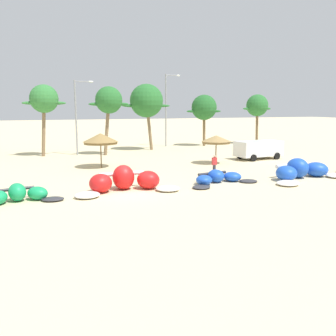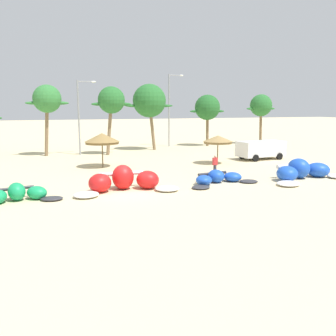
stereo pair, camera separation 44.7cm
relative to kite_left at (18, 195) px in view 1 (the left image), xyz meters
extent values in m
plane|color=beige|center=(6.31, 0.24, -0.39)|extent=(260.00, 260.00, 0.00)
ellipsoid|color=#199E5B|center=(-0.05, 0.25, 0.12)|extent=(1.16, 1.40, 1.02)
ellipsoid|color=#199E5B|center=(1.03, 0.18, -0.01)|extent=(1.56, 1.55, 0.76)
ellipsoid|color=#333338|center=(1.81, -0.38, -0.29)|extent=(1.39, 1.14, 0.20)
cylinder|color=#333338|center=(-0.13, 0.68, 0.21)|extent=(2.00, 0.54, 0.18)
cube|color=#333338|center=(-0.02, 0.13, 0.12)|extent=(0.80, 0.58, 0.04)
ellipsoid|color=white|center=(3.74, -0.33, -0.23)|extent=(1.90, 1.82, 0.32)
ellipsoid|color=red|center=(4.72, 0.69, 0.19)|extent=(2.01, 2.04, 1.17)
ellipsoid|color=red|center=(6.25, 1.07, 0.40)|extent=(1.39, 1.52, 1.58)
ellipsoid|color=red|center=(7.78, 0.69, 0.19)|extent=(2.01, 2.04, 1.17)
ellipsoid|color=white|center=(8.76, -0.34, -0.23)|extent=(1.90, 1.83, 0.32)
cylinder|color=white|center=(6.25, 1.60, 0.53)|extent=(2.94, 0.27, 0.27)
cube|color=white|center=(6.25, 0.92, 0.40)|extent=(1.07, 0.55, 0.04)
ellipsoid|color=#333338|center=(11.05, -0.42, -0.30)|extent=(1.65, 1.59, 0.18)
ellipsoid|color=blue|center=(11.69, 0.50, -0.05)|extent=(1.55, 1.63, 0.67)
ellipsoid|color=blue|center=(12.85, 1.00, 0.06)|extent=(1.29, 1.44, 0.91)
ellipsoid|color=blue|center=(14.10, 0.89, -0.05)|extent=(1.68, 1.69, 0.67)
ellipsoid|color=#333338|center=(15.00, 0.21, -0.30)|extent=(1.46, 1.33, 0.18)
cylinder|color=#333338|center=(12.78, 1.44, 0.17)|extent=(2.34, 0.58, 0.21)
cube|color=#333338|center=(12.87, 0.88, 0.06)|extent=(0.91, 0.59, 0.04)
ellipsoid|color=white|center=(16.97, -1.57, -0.24)|extent=(2.22, 2.14, 0.30)
ellipsoid|color=blue|center=(17.79, -0.31, 0.16)|extent=(2.05, 2.17, 1.09)
ellipsoid|color=blue|center=(19.32, 0.38, 0.35)|extent=(1.76, 1.95, 1.48)
ellipsoid|color=blue|center=(20.99, 0.27, 0.16)|extent=(2.26, 2.25, 1.09)
cylinder|color=white|center=(19.21, 0.97, 0.49)|extent=(3.12, 0.84, 0.28)
cube|color=white|center=(19.35, 0.22, 0.35)|extent=(1.23, 0.81, 0.04)
cylinder|color=brown|center=(6.44, 10.11, 0.73)|extent=(0.10, 0.10, 2.25)
cone|color=olive|center=(6.44, 10.11, 2.22)|extent=(3.02, 3.02, 0.74)
cylinder|color=olive|center=(6.44, 10.11, 1.75)|extent=(2.87, 2.87, 0.20)
cylinder|color=brown|center=(16.81, 8.59, 0.65)|extent=(0.10, 0.10, 2.08)
cone|color=#9E7F4C|center=(16.81, 8.59, 1.96)|extent=(2.72, 2.72, 0.55)
cylinder|color=olive|center=(16.81, 8.59, 1.59)|extent=(2.59, 2.59, 0.20)
cube|color=white|center=(22.25, 9.78, 0.70)|extent=(5.03, 2.62, 1.50)
cube|color=black|center=(20.93, 9.63, 0.96)|extent=(1.43, 2.17, 0.56)
cylinder|color=black|center=(20.88, 8.58, -0.05)|extent=(0.70, 0.32, 0.68)
cylinder|color=black|center=(20.65, 10.65, -0.05)|extent=(0.70, 0.32, 0.68)
cylinder|color=black|center=(23.85, 8.92, -0.05)|extent=(0.70, 0.32, 0.68)
cylinder|color=black|center=(23.62, 10.99, -0.05)|extent=(0.70, 0.32, 0.68)
cylinder|color=#383842|center=(13.87, 3.23, 0.03)|extent=(0.24, 0.24, 0.85)
cube|color=red|center=(13.87, 3.23, 0.74)|extent=(0.36, 0.22, 0.56)
sphere|color=beige|center=(13.87, 3.23, 1.13)|extent=(0.20, 0.20, 0.20)
cylinder|color=#7F6647|center=(2.12, 19.65, 2.64)|extent=(0.74, 0.36, 6.06)
sphere|color=#337A38|center=(2.31, 19.65, 5.66)|extent=(2.96, 2.96, 2.96)
ellipsoid|color=#337A38|center=(1.13, 19.65, 5.22)|extent=(2.07, 0.50, 0.36)
ellipsoid|color=#337A38|center=(3.50, 19.65, 5.22)|extent=(2.07, 0.50, 0.36)
cylinder|color=#7F6647|center=(8.59, 18.25, 2.58)|extent=(0.90, 0.36, 5.94)
sphere|color=#286B2D|center=(8.86, 18.25, 5.55)|extent=(2.91, 2.91, 2.91)
ellipsoid|color=#286B2D|center=(7.70, 18.25, 5.11)|extent=(2.04, 0.50, 0.36)
ellipsoid|color=#286B2D|center=(10.03, 18.25, 5.11)|extent=(2.04, 0.50, 0.36)
cylinder|color=#7F6647|center=(14.31, 21.24, 2.57)|extent=(0.96, 0.36, 5.94)
sphere|color=#286B2D|center=(14.02, 21.24, 5.54)|extent=(3.99, 3.99, 3.99)
ellipsoid|color=#286B2D|center=(12.42, 21.24, 4.94)|extent=(2.79, 0.50, 0.36)
ellipsoid|color=#286B2D|center=(15.61, 21.24, 4.94)|extent=(2.79, 0.50, 0.36)
cylinder|color=brown|center=(22.64, 23.16, 2.17)|extent=(0.45, 0.36, 5.13)
sphere|color=#236028|center=(22.59, 23.16, 4.73)|extent=(3.35, 3.35, 3.35)
ellipsoid|color=#236028|center=(21.25, 23.16, 4.23)|extent=(2.35, 0.50, 0.36)
ellipsoid|color=#236028|center=(23.93, 23.16, 4.23)|extent=(2.35, 0.50, 0.36)
cylinder|color=brown|center=(30.76, 22.89, 2.31)|extent=(0.52, 0.36, 5.41)
sphere|color=#286B2D|center=(30.68, 22.89, 5.01)|extent=(3.04, 3.04, 3.04)
ellipsoid|color=#286B2D|center=(29.47, 22.89, 4.56)|extent=(2.13, 0.50, 0.36)
ellipsoid|color=#286B2D|center=(31.90, 22.89, 4.56)|extent=(2.13, 0.50, 0.36)
cylinder|color=gray|center=(5.47, 19.33, 3.63)|extent=(0.18, 0.18, 8.04)
cylinder|color=gray|center=(6.33, 19.33, 7.50)|extent=(1.71, 0.10, 0.10)
ellipsoid|color=silver|center=(7.19, 19.33, 7.50)|extent=(0.56, 0.24, 0.20)
cylinder|color=gray|center=(17.59, 24.29, 4.31)|extent=(0.18, 0.18, 9.41)
cylinder|color=gray|center=(18.46, 24.29, 8.87)|extent=(1.73, 0.10, 0.10)
ellipsoid|color=silver|center=(19.33, 24.29, 8.87)|extent=(0.56, 0.24, 0.20)
camera|label=1|loc=(0.93, -21.51, 4.87)|focal=39.25mm
camera|label=2|loc=(1.35, -21.66, 4.87)|focal=39.25mm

